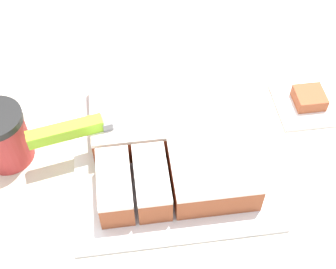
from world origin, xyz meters
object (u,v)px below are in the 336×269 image
Objects in this scene: cake_board at (168,146)px; brownie at (309,98)px; knife at (90,126)px; cake at (169,133)px; coffee_cup at (2,137)px.

brownie is (0.27, 0.06, 0.01)m from cake_board.
knife is 6.31× the size of brownie.
cake is (0.00, 0.00, 0.03)m from cake_board.
brownie is (0.40, 0.06, -0.05)m from knife.
coffee_cup is at bearing 163.62° from knife.
cake_board is at bearing -131.17° from cake.
knife is at bearing -5.22° from coffee_cup.
knife reaches higher than cake_board.
cake is 0.28m from brownie.
cake_board is 0.14m from knife.
knife is at bearing 177.98° from cake_board.
coffee_cup reaches higher than cake_board.
brownie is (0.54, 0.05, -0.03)m from coffee_cup.
brownie reaches higher than cake_board.
cake_board is 6.85× the size of brownie.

